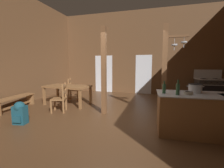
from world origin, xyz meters
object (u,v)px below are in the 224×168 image
at_px(mixing_bowl_on_counter, 188,93).
at_px(dining_table, 67,88).
at_px(stove_range, 210,89).
at_px(backpack, 20,112).
at_px(bottle_short_on_counter, 178,89).
at_px(bottle_tall_on_counter, 164,88).
at_px(bench_along_left_wall, 15,100).
at_px(kitchen_island, 208,115).
at_px(stockpot_on_counter, 195,88).
at_px(ladderback_chair_near_window, 60,98).
at_px(ladderback_chair_by_post, 73,90).

bearing_deg(mixing_bowl_on_counter, dining_table, 157.88).
height_order(stove_range, mixing_bowl_on_counter, stove_range).
bearing_deg(backpack, bottle_short_on_counter, 6.04).
xyz_separation_m(backpack, bottle_short_on_counter, (3.83, 0.41, 0.72)).
bearing_deg(mixing_bowl_on_counter, bottle_short_on_counter, -154.15).
bearing_deg(bottle_tall_on_counter, bottle_short_on_counter, -25.58).
bearing_deg(bench_along_left_wall, mixing_bowl_on_counter, -5.64).
xyz_separation_m(kitchen_island, mixing_bowl_on_counter, (-0.44, -0.13, 0.48)).
distance_m(stockpot_on_counter, bottle_tall_on_counter, 0.74).
xyz_separation_m(stove_range, bottle_short_on_counter, (-1.83, -4.15, 0.55)).
distance_m(kitchen_island, mixing_bowl_on_counter, 0.67).
distance_m(mixing_bowl_on_counter, bottle_short_on_counter, 0.27).
xyz_separation_m(bench_along_left_wall, stockpot_on_counter, (5.56, -0.24, 0.69)).
distance_m(backpack, bottle_tall_on_counter, 3.67).
height_order(ladderback_chair_near_window, bench_along_left_wall, ladderback_chair_near_window).
bearing_deg(dining_table, stockpot_on_counter, -17.60).
relative_size(bench_along_left_wall, stockpot_on_counter, 4.32).
bearing_deg(kitchen_island, bench_along_left_wall, 176.11).
height_order(ladderback_chair_near_window, backpack, ladderback_chair_near_window).
xyz_separation_m(stove_range, bottle_tall_on_counter, (-2.10, -4.02, 0.53)).
bearing_deg(bottle_short_on_counter, kitchen_island, 20.16).
bearing_deg(backpack, ladderback_chair_near_window, 72.79).
xyz_separation_m(dining_table, mixing_bowl_on_counter, (3.96, -1.61, 0.28)).
distance_m(bench_along_left_wall, bottle_tall_on_counter, 4.94).
bearing_deg(ladderback_chair_near_window, ladderback_chair_by_post, 107.14).
distance_m(stockpot_on_counter, bottle_short_on_counter, 0.58).
relative_size(dining_table, stockpot_on_counter, 4.82).
distance_m(mixing_bowl_on_counter, bottle_tall_on_counter, 0.51).
relative_size(kitchen_island, stockpot_on_counter, 6.03).
bearing_deg(dining_table, bench_along_left_wall, -142.38).
bearing_deg(bench_along_left_wall, dining_table, 37.62).
distance_m(ladderback_chair_near_window, ladderback_chair_by_post, 1.79).
distance_m(dining_table, bottle_short_on_counter, 4.13).
xyz_separation_m(stove_range, bench_along_left_wall, (-6.96, -3.51, -0.17)).
bearing_deg(bottle_short_on_counter, backpack, -173.96).
relative_size(stockpot_on_counter, mixing_bowl_on_counter, 2.00).
relative_size(mixing_bowl_on_counter, bottle_short_on_counter, 0.56).
relative_size(stove_range, mixing_bowl_on_counter, 7.23).
distance_m(backpack, stockpot_on_counter, 4.38).
distance_m(ladderback_chair_by_post, stockpot_on_counter, 4.92).
relative_size(bench_along_left_wall, bottle_tall_on_counter, 5.58).
relative_size(dining_table, mixing_bowl_on_counter, 9.64).
height_order(kitchen_island, bench_along_left_wall, kitchen_island).
relative_size(bench_along_left_wall, bottle_short_on_counter, 4.86).
bearing_deg(ladderback_chair_by_post, stockpot_on_counter, -25.85).
bearing_deg(stove_range, bench_along_left_wall, -153.25).
bearing_deg(mixing_bowl_on_counter, stove_range, 68.40).
relative_size(ladderback_chair_near_window, bottle_tall_on_counter, 3.36).
distance_m(dining_table, backpack, 2.16).
bearing_deg(bottle_tall_on_counter, bench_along_left_wall, 173.99).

